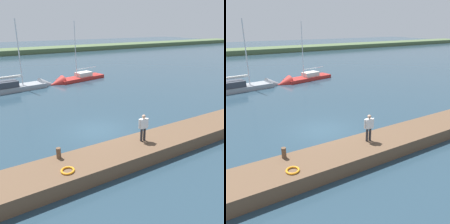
# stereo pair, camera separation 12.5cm
# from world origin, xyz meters

# --- Properties ---
(ground_plane) EXTENTS (200.00, 200.00, 0.00)m
(ground_plane) POSITION_xyz_m (0.00, 0.00, 0.00)
(ground_plane) COLOR #263D4C
(dock_pier) EXTENTS (26.76, 2.49, 0.78)m
(dock_pier) POSITION_xyz_m (0.00, 4.34, 0.39)
(dock_pier) COLOR brown
(dock_pier) RESTS_ON ground_plane
(mooring_post_near) EXTENTS (0.24, 0.24, 0.57)m
(mooring_post_near) POSITION_xyz_m (4.01, 3.47, 1.07)
(mooring_post_near) COLOR brown
(mooring_post_near) RESTS_ON dock_pier
(life_ring_buoy) EXTENTS (0.66, 0.66, 0.10)m
(life_ring_buoy) POSITION_xyz_m (4.08, 4.84, 0.83)
(life_ring_buoy) COLOR orange
(life_ring_buoy) RESTS_ON dock_pier
(sailboat_near_dock) EXTENTS (8.59, 3.07, 8.77)m
(sailboat_near_dock) POSITION_xyz_m (1.80, -14.92, 0.17)
(sailboat_near_dock) COLOR gray
(sailboat_near_dock) RESTS_ON ground_plane
(sailboat_outer_mooring) EXTENTS (8.30, 3.69, 8.54)m
(sailboat_outer_mooring) POSITION_xyz_m (-4.72, -15.67, 0.12)
(sailboat_outer_mooring) COLOR #B22823
(sailboat_outer_mooring) RESTS_ON ground_plane
(person_on_dock) EXTENTS (0.62, 0.29, 1.63)m
(person_on_dock) POSITION_xyz_m (-0.85, 4.16, 1.72)
(person_on_dock) COLOR #28282D
(person_on_dock) RESTS_ON dock_pier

